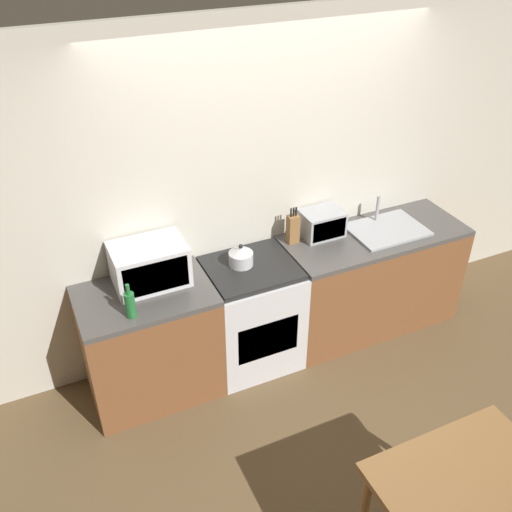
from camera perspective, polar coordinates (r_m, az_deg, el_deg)
name	(u,v)px	position (r m, az deg, el deg)	size (l,w,h in m)	color
ground_plane	(331,412)	(4.37, 7.49, -15.24)	(16.00, 16.00, 0.00)	brown
wall_back	(267,190)	(4.33, 1.09, 6.60)	(10.00, 0.06, 2.60)	beige
counter_left_run	(151,343)	(4.26, -10.50, -8.56)	(0.93, 0.62, 0.90)	brown
counter_right_run	(369,279)	(4.89, 11.25, -2.27)	(1.51, 0.62, 0.90)	brown
stove_range	(251,314)	(4.44, -0.47, -5.82)	(0.67, 0.62, 0.90)	silver
kettle	(241,256)	(4.15, -1.52, -0.01)	(0.18, 0.18, 0.17)	#B7B7BC
microwave	(149,264)	(3.99, -10.61, -0.84)	(0.51, 0.35, 0.30)	silver
bottle	(130,304)	(3.74, -12.49, -4.73)	(0.07, 0.07, 0.25)	#1E662D
knife_block	(293,229)	(4.39, 3.71, 2.76)	(0.09, 0.07, 0.30)	brown
toaster_oven	(322,223)	(4.51, 6.61, 3.27)	(0.33, 0.24, 0.21)	#999BA0
sink_basin	(386,229)	(4.70, 12.92, 2.67)	(0.60, 0.44, 0.24)	#999BA0
dining_table	(472,500)	(3.29, 20.77, -21.83)	(0.93, 0.73, 0.78)	brown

